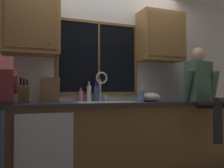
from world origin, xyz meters
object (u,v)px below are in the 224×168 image
(bottle_tall_clear, at_px, (81,96))
(person_sitting_on_counter, at_px, (204,88))
(cutting_board, at_px, (50,90))
(knife_block, at_px, (24,94))
(bottle_green_glass, at_px, (96,93))
(mixing_bowl, at_px, (151,97))
(bottle_amber_small, at_px, (89,93))
(soap_dispenser, at_px, (142,96))

(bottle_tall_clear, bearing_deg, person_sitting_on_counter, -16.83)
(cutting_board, bearing_deg, bottle_tall_clear, -0.17)
(knife_block, relative_size, bottle_green_glass, 1.20)
(person_sitting_on_counter, xyz_separation_m, bottle_tall_clear, (-1.61, 0.49, -0.10))
(bottle_tall_clear, bearing_deg, mixing_bowl, -19.29)
(person_sitting_on_counter, xyz_separation_m, bottle_amber_small, (-1.50, 0.47, -0.07))
(soap_dispenser, relative_size, bottle_green_glass, 0.75)
(person_sitting_on_counter, bearing_deg, soap_dispenser, 173.36)
(soap_dispenser, bearing_deg, bottle_amber_small, 148.79)
(knife_block, distance_m, bottle_green_glass, 0.93)
(knife_block, xyz_separation_m, bottle_tall_clear, (0.71, 0.09, -0.03))
(mixing_bowl, distance_m, bottle_tall_clear, 0.93)
(bottle_tall_clear, bearing_deg, bottle_green_glass, -1.56)
(person_sitting_on_counter, height_order, knife_block, person_sitting_on_counter)
(mixing_bowl, xyz_separation_m, bottle_amber_small, (-0.77, 0.29, 0.06))
(bottle_tall_clear, bearing_deg, knife_block, -172.90)
(person_sitting_on_counter, relative_size, knife_block, 3.92)
(knife_block, xyz_separation_m, cutting_board, (0.32, 0.09, 0.05))
(cutting_board, bearing_deg, knife_block, -164.26)
(mixing_bowl, relative_size, soap_dispenser, 1.28)
(bottle_amber_small, bearing_deg, bottle_green_glass, 7.59)
(soap_dispenser, height_order, bottle_amber_small, bottle_amber_small)
(bottle_amber_small, bearing_deg, soap_dispenser, -31.21)
(mixing_bowl, bearing_deg, bottle_tall_clear, 160.71)
(person_sitting_on_counter, bearing_deg, cutting_board, 166.31)
(bottle_green_glass, bearing_deg, soap_dispenser, -37.07)
(mixing_bowl, bearing_deg, cutting_board, 166.37)
(bottle_tall_clear, xyz_separation_m, bottle_amber_small, (0.11, -0.02, 0.03))
(knife_block, bearing_deg, bottle_green_glass, 5.15)
(bottle_green_glass, bearing_deg, mixing_bowl, -24.27)
(soap_dispenser, height_order, bottle_green_glass, bottle_green_glass)
(mixing_bowl, xyz_separation_m, soap_dispenser, (-0.17, -0.07, 0.02))
(knife_block, relative_size, bottle_tall_clear, 1.64)
(knife_block, relative_size, mixing_bowl, 1.25)
(bottle_amber_small, bearing_deg, mixing_bowl, -20.53)
(cutting_board, relative_size, bottle_tall_clear, 1.61)
(person_sitting_on_counter, xyz_separation_m, cutting_board, (-2.00, 0.49, -0.03))
(cutting_board, xyz_separation_m, soap_dispenser, (1.10, -0.38, -0.08))
(soap_dispenser, bearing_deg, bottle_tall_clear, 151.63)
(person_sitting_on_counter, height_order, bottle_tall_clear, person_sitting_on_counter)
(mixing_bowl, relative_size, bottle_tall_clear, 1.31)
(cutting_board, bearing_deg, person_sitting_on_counter, -13.69)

